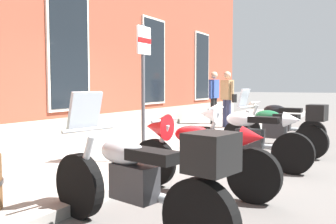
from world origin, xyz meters
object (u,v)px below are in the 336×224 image
at_px(motorcycle_red_sport, 195,151).
at_px(motorcycle_black_naked, 278,123).
at_px(motorcycle_silver_touring, 139,180).
at_px(parking_sign, 143,74).
at_px(pedestrian_tan_coat, 227,96).
at_px(motorcycle_white_sport, 242,134).
at_px(motorcycle_green_touring, 278,128).
at_px(pedestrian_blue_top, 214,94).

distance_m(motorcycle_red_sport, motorcycle_black_naked, 4.57).
xyz_separation_m(motorcycle_silver_touring, parking_sign, (2.29, 1.45, 1.02)).
bearing_deg(motorcycle_silver_touring, motorcycle_black_naked, 1.72).
distance_m(motorcycle_silver_touring, pedestrian_tan_coat, 8.03).
height_order(motorcycle_silver_touring, pedestrian_tan_coat, pedestrian_tan_coat).
xyz_separation_m(motorcycle_silver_touring, pedestrian_tan_coat, (7.75, 2.05, 0.52)).
relative_size(motorcycle_silver_touring, motorcycle_white_sport, 1.03).
xyz_separation_m(motorcycle_white_sport, pedestrian_tan_coat, (4.50, 1.94, 0.49)).
bearing_deg(motorcycle_silver_touring, parking_sign, 32.44).
bearing_deg(motorcycle_green_touring, motorcycle_silver_touring, 178.17).
height_order(motorcycle_red_sport, motorcycle_green_touring, motorcycle_green_touring).
relative_size(pedestrian_tan_coat, pedestrian_blue_top, 0.98).
height_order(motorcycle_black_naked, pedestrian_tan_coat, pedestrian_tan_coat).
bearing_deg(pedestrian_tan_coat, motorcycle_green_touring, -144.35).
bearing_deg(motorcycle_red_sport, parking_sign, 60.14).
bearing_deg(pedestrian_blue_top, pedestrian_tan_coat, -135.38).
bearing_deg(pedestrian_tan_coat, motorcycle_black_naked, -130.83).
relative_size(motorcycle_black_naked, parking_sign, 0.95).
bearing_deg(pedestrian_blue_top, motorcycle_green_touring, -142.42).
relative_size(motorcycle_red_sport, motorcycle_green_touring, 0.97).
bearing_deg(motorcycle_red_sport, motorcycle_black_naked, -0.15).
xyz_separation_m(motorcycle_green_touring, motorcycle_black_naked, (1.45, 0.33, -0.06)).
xyz_separation_m(motorcycle_red_sport, motorcycle_green_touring, (3.11, -0.35, 0.00)).
distance_m(motorcycle_black_naked, parking_sign, 4.19).
distance_m(pedestrian_tan_coat, parking_sign, 5.51).
bearing_deg(parking_sign, pedestrian_blue_top, 12.07).
xyz_separation_m(motorcycle_white_sport, motorcycle_black_naked, (2.89, 0.07, -0.09)).
distance_m(motorcycle_white_sport, motorcycle_green_touring, 1.46).
distance_m(motorcycle_white_sport, motorcycle_black_naked, 2.89).
height_order(motorcycle_red_sport, motorcycle_black_naked, motorcycle_red_sport).
height_order(motorcycle_white_sport, motorcycle_black_naked, motorcycle_white_sport).
bearing_deg(motorcycle_green_touring, motorcycle_white_sport, 169.59).
distance_m(motorcycle_silver_touring, motorcycle_green_touring, 4.68).
bearing_deg(motorcycle_white_sport, pedestrian_blue_top, 26.96).
relative_size(motorcycle_red_sport, parking_sign, 0.93).
relative_size(motorcycle_silver_touring, motorcycle_black_naked, 1.04).
distance_m(motorcycle_silver_touring, motorcycle_white_sport, 3.25).
bearing_deg(motorcycle_silver_touring, motorcycle_green_touring, -1.83).
distance_m(motorcycle_red_sport, pedestrian_tan_coat, 6.47).
bearing_deg(pedestrian_tan_coat, parking_sign, -173.77).
bearing_deg(motorcycle_black_naked, motorcycle_silver_touring, -178.28).
distance_m(motorcycle_black_naked, pedestrian_tan_coat, 2.53).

